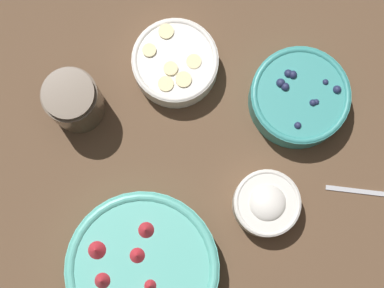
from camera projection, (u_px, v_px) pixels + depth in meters
The scene contains 7 objects.
ground_plane at pixel (212, 183), 1.11m from camera, with size 4.00×4.00×0.00m, color brown.
bowl_strawberries at pixel (142, 269), 1.05m from camera, with size 0.25×0.25×0.08m.
bowl_blueberries at pixel (299, 97), 1.10m from camera, with size 0.17×0.17×0.06m.
bowl_bananas at pixel (175, 63), 1.11m from camera, with size 0.15×0.15×0.05m.
bowl_cream at pixel (266, 204), 1.08m from camera, with size 0.11×0.11×0.06m.
jar_chocolate at pixel (74, 101), 1.08m from camera, with size 0.09×0.09×0.11m.
spoon at pixel (382, 194), 1.10m from camera, with size 0.09×0.12×0.01m.
Camera 1 is at (0.09, -0.08, 1.11)m, focal length 60.00 mm.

